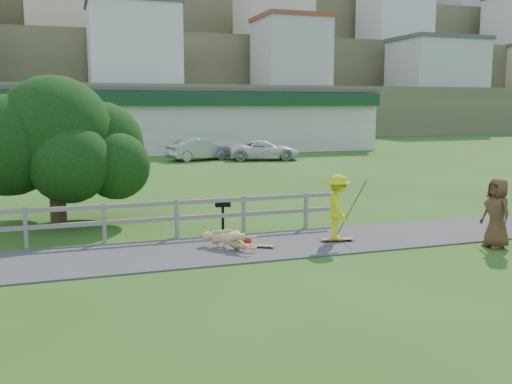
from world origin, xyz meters
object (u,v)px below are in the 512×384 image
tree (56,166)px  bbq (223,214)px  car_white (264,150)px  skater_fallen (229,239)px  spectator_c (497,213)px  skater_rider (338,211)px  car_silver (200,149)px

tree → bbq: (4.71, -2.79, -1.34)m
car_white → tree: (-13.32, -17.93, 1.15)m
skater_fallen → spectator_c: bearing=-56.2°
skater_fallen → bbq: 2.47m
skater_fallen → spectator_c: size_ratio=0.85×
tree → spectator_c: bearing=-33.1°
skater_rider → bbq: (-2.56, 2.55, -0.41)m
spectator_c → car_white: spectator_c is taller
spectator_c → car_silver: 26.42m
car_white → skater_rider: bearing=178.3°
car_white → bbq: 22.44m
spectator_c → car_silver: (-1.88, 26.35, -0.18)m
skater_fallen → tree: (-4.21, 5.19, 1.54)m
spectator_c → tree: tree is taller
skater_fallen → spectator_c: (6.77, -1.96, 0.64)m
skater_fallen → spectator_c: 7.08m
skater_fallen → car_white: car_white is taller
spectator_c → bbq: (-6.27, 4.37, -0.45)m
spectator_c → skater_rider: bearing=-116.7°
car_silver → bbq: car_silver is taller
skater_rider → tree: (-7.27, 5.33, 0.93)m
tree → bbq: tree is taller
skater_rider → car_white: (6.05, 23.27, -0.22)m
skater_rider → car_silver: (1.82, 24.53, -0.15)m
skater_fallen → bbq: (0.50, 2.41, 0.19)m
skater_fallen → car_white: size_ratio=0.33×
skater_rider → spectator_c: spectator_c is taller
skater_fallen → tree: size_ratio=0.27×
skater_rider → skater_fallen: skater_rider is taller
skater_fallen → skater_rider: bearing=-42.7°
skater_rider → spectator_c: size_ratio=0.96×
skater_fallen → tree: 6.86m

